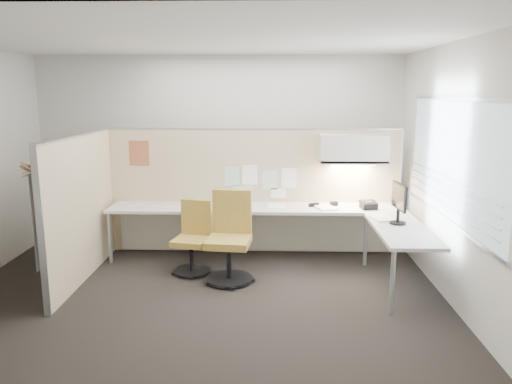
{
  "coord_description": "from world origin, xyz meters",
  "views": [
    {
      "loc": [
        0.79,
        -5.32,
        2.29
      ],
      "look_at": [
        0.61,
        0.8,
        1.03
      ],
      "focal_mm": 35.0,
      "sensor_mm": 36.0,
      "label": 1
    }
  ],
  "objects_px": {
    "chair_left": "(193,240)",
    "monitor": "(399,201)",
    "chair_right": "(230,240)",
    "phone": "(368,205)",
    "desk": "(281,219)"
  },
  "relations": [
    {
      "from": "chair_right",
      "to": "phone",
      "type": "xyz_separation_m",
      "value": [
        1.79,
        0.72,
        0.28
      ]
    },
    {
      "from": "desk",
      "to": "chair_left",
      "type": "bearing_deg",
      "value": -160.71
    },
    {
      "from": "chair_right",
      "to": "monitor",
      "type": "xyz_separation_m",
      "value": [
        2.0,
        -0.04,
        0.51
      ]
    },
    {
      "from": "desk",
      "to": "phone",
      "type": "bearing_deg",
      "value": 3.35
    },
    {
      "from": "chair_left",
      "to": "chair_right",
      "type": "height_order",
      "value": "chair_right"
    },
    {
      "from": "desk",
      "to": "chair_left",
      "type": "distance_m",
      "value": 1.2
    },
    {
      "from": "desk",
      "to": "phone",
      "type": "height_order",
      "value": "phone"
    },
    {
      "from": "monitor",
      "to": "phone",
      "type": "distance_m",
      "value": 0.82
    },
    {
      "from": "chair_right",
      "to": "monitor",
      "type": "bearing_deg",
      "value": 4.56
    },
    {
      "from": "chair_left",
      "to": "monitor",
      "type": "xyz_separation_m",
      "value": [
        2.49,
        -0.3,
        0.59
      ]
    },
    {
      "from": "chair_right",
      "to": "phone",
      "type": "distance_m",
      "value": 1.95
    },
    {
      "from": "chair_left",
      "to": "monitor",
      "type": "height_order",
      "value": "monitor"
    },
    {
      "from": "chair_left",
      "to": "phone",
      "type": "xyz_separation_m",
      "value": [
        2.28,
        0.46,
        0.36
      ]
    },
    {
      "from": "chair_right",
      "to": "phone",
      "type": "bearing_deg",
      "value": 27.61
    },
    {
      "from": "chair_right",
      "to": "monitor",
      "type": "distance_m",
      "value": 2.06
    }
  ]
}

